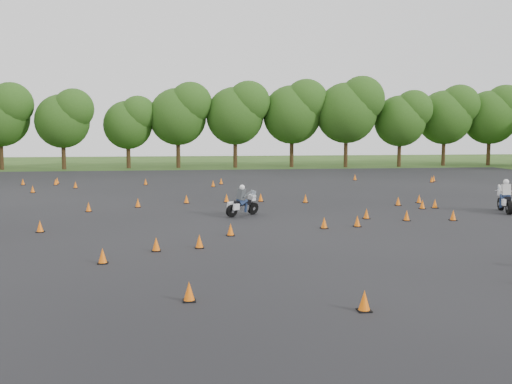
% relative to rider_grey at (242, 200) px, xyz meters
% --- Properties ---
extents(ground, '(140.00, 140.00, 0.00)m').
position_rel_rider_grey_xyz_m(ground, '(0.57, -4.71, -0.75)').
color(ground, '#2D5119').
rests_on(ground, ground).
extents(asphalt_pad, '(62.00, 62.00, 0.00)m').
position_rel_rider_grey_xyz_m(asphalt_pad, '(0.57, 1.29, -0.75)').
color(asphalt_pad, black).
rests_on(asphalt_pad, ground).
extents(treeline, '(87.00, 32.03, 11.06)m').
position_rel_rider_grey_xyz_m(treeline, '(3.50, 30.99, 3.92)').
color(treeline, '#274C15').
rests_on(treeline, ground).
extents(traffic_cones, '(36.01, 33.11, 0.45)m').
position_rel_rider_grey_xyz_m(traffic_cones, '(0.36, 1.27, -0.52)').
color(traffic_cones, orange).
rests_on(traffic_cones, asphalt_pad).
extents(rider_grey, '(1.92, 1.63, 1.50)m').
position_rel_rider_grey_xyz_m(rider_grey, '(0.00, 0.00, 0.00)').
color(rider_grey, '#3F4346').
rests_on(rider_grey, ground).
extents(rider_white, '(1.24, 2.23, 1.65)m').
position_rel_rider_grey_xyz_m(rider_white, '(12.96, -0.63, 0.08)').
color(rider_white, silver).
rests_on(rider_white, ground).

